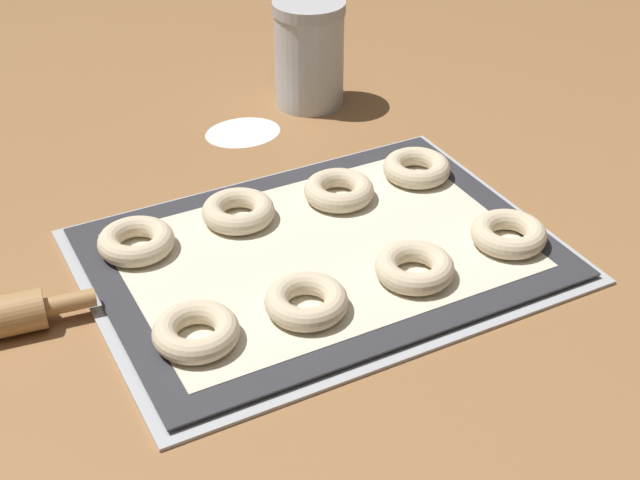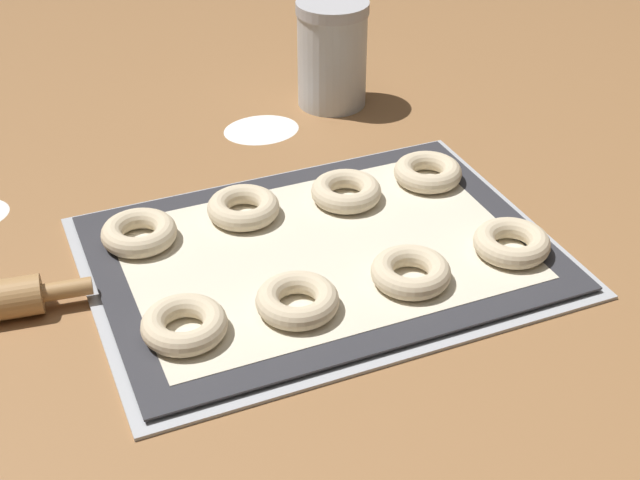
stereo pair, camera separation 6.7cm
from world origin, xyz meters
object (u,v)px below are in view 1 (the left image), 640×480
baking_tray (320,254)px  bagel_back_mid_right (339,190)px  bagel_back_far_left (136,241)px  bagel_front_far_right (509,234)px  bagel_back_far_right (417,168)px  flour_canister (309,54)px  bagel_front_far_left (196,332)px  bagel_back_mid_left (238,211)px  bagel_front_mid_left (306,301)px  bagel_front_mid_right (414,267)px

baking_tray → bagel_back_mid_right: bearing=50.2°
bagel_back_far_left → bagel_back_mid_right: (0.25, -0.01, 0.00)m
bagel_front_far_right → bagel_back_mid_right: 0.21m
baking_tray → bagel_back_far_right: bearing=25.3°
bagel_back_mid_right → flour_canister: size_ratio=0.55×
bagel_front_far_left → bagel_back_far_left: (-0.00, 0.17, 0.00)m
bagel_front_far_right → bagel_back_mid_left: 0.31m
baking_tray → bagel_back_far_right: (0.18, 0.09, 0.02)m
bagel_back_mid_right → flour_canister: 0.30m
bagel_front_far_left → baking_tray: bearing=25.0°
bagel_front_mid_left → bagel_front_far_right: same height
bagel_back_far_left → bagel_back_mid_left: 0.12m
bagel_front_mid_right → bagel_back_mid_right: (0.00, 0.18, 0.00)m
bagel_front_far_left → bagel_front_mid_left: bearing=-3.6°
bagel_front_mid_right → flour_canister: (0.11, 0.45, 0.05)m
bagel_back_far_left → flour_canister: size_ratio=0.55×
bagel_back_far_left → bagel_back_mid_left: size_ratio=1.00×
bagel_front_mid_right → bagel_back_mid_left: bearing=122.6°
bagel_front_mid_left → bagel_back_far_right: size_ratio=1.00×
baking_tray → bagel_back_mid_left: bearing=120.2°
baking_tray → bagel_back_mid_left: bagel_back_mid_left is taller
baking_tray → bagel_front_far_left: size_ratio=6.05×
bagel_back_mid_left → flour_canister: 0.35m
bagel_front_mid_right → bagel_front_mid_left: bearing=179.1°
baking_tray → bagel_back_mid_left: size_ratio=6.05×
bagel_back_mid_right → bagel_front_far_right: bearing=-54.2°
bagel_front_far_left → flour_canister: bearing=51.7°
bagel_front_mid_left → bagel_back_far_right: bearing=35.7°
bagel_front_mid_left → bagel_back_far_left: (-0.12, 0.18, 0.00)m
baking_tray → bagel_front_mid_right: 0.11m
bagel_back_far_left → flour_canister: bearing=37.2°
bagel_back_far_left → bagel_back_mid_right: 0.25m
bagel_front_mid_right → bagel_back_far_left: size_ratio=1.00×
bagel_front_far_left → bagel_back_far_right: size_ratio=1.00×
baking_tray → bagel_front_mid_left: bearing=-124.9°
bagel_back_far_left → bagel_back_far_right: size_ratio=1.00×
bagel_front_mid_right → flour_canister: size_ratio=0.55×
baking_tray → bagel_front_mid_right: bearing=-55.0°
bagel_front_far_left → bagel_front_far_right: bearing=-0.6°
bagel_front_mid_left → bagel_back_mid_left: 0.19m
bagel_front_mid_right → flour_canister: bearing=76.8°
bagel_front_mid_right → bagel_back_mid_left: same height
bagel_front_far_right → bagel_back_far_left: same height
bagel_back_far_left → flour_canister: (0.35, 0.27, 0.05)m
bagel_front_mid_right → bagel_front_far_left: bearing=177.8°
bagel_front_far_left → bagel_back_mid_left: bearing=55.9°
bagel_back_far_right → bagel_front_mid_left: bearing=-144.3°
bagel_front_far_right → bagel_back_mid_right: same height
bagel_front_mid_left → bagel_front_mid_right: bearing=-0.9°
bagel_front_far_left → bagel_back_far_left: 0.17m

